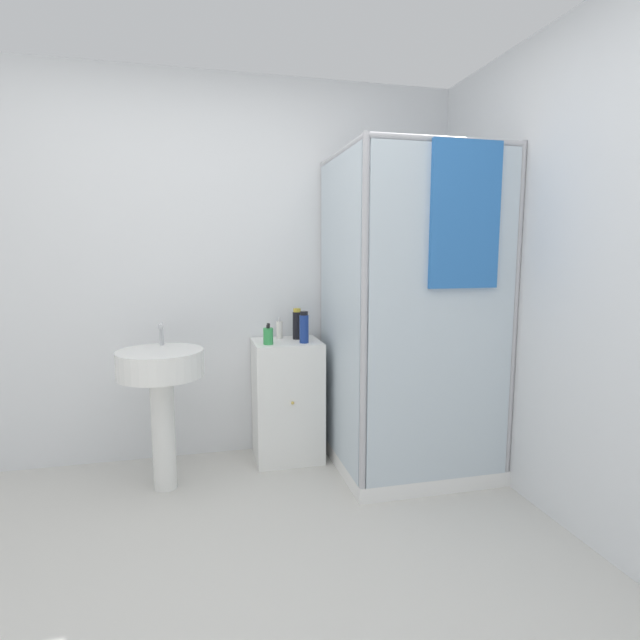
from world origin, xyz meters
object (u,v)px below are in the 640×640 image
(soap_dispenser, at_px, (268,336))
(lotion_bottle_white, at_px, (279,330))
(sink, at_px, (161,381))
(shampoo_bottle_tall_black, at_px, (297,324))
(shampoo_bottle_blue, at_px, (304,328))

(soap_dispenser, xyz_separation_m, lotion_bottle_white, (0.10, 0.19, 0.01))
(sink, relative_size, shampoo_bottle_tall_black, 4.63)
(soap_dispenser, relative_size, shampoo_bottle_blue, 0.67)
(soap_dispenser, height_order, lotion_bottle_white, lotion_bottle_white)
(sink, xyz_separation_m, lotion_bottle_white, (0.74, 0.37, 0.21))
(shampoo_bottle_tall_black, distance_m, shampoo_bottle_blue, 0.15)
(sink, relative_size, soap_dispenser, 7.02)
(sink, distance_m, lotion_bottle_white, 0.85)
(sink, height_order, soap_dispenser, sink)
(soap_dispenser, bearing_deg, lotion_bottle_white, 62.16)
(sink, relative_size, lotion_bottle_white, 6.48)
(shampoo_bottle_tall_black, bearing_deg, sink, -159.20)
(shampoo_bottle_tall_black, distance_m, lotion_bottle_white, 0.13)
(soap_dispenser, relative_size, lotion_bottle_white, 0.92)
(shampoo_bottle_blue, distance_m, lotion_bottle_white, 0.24)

